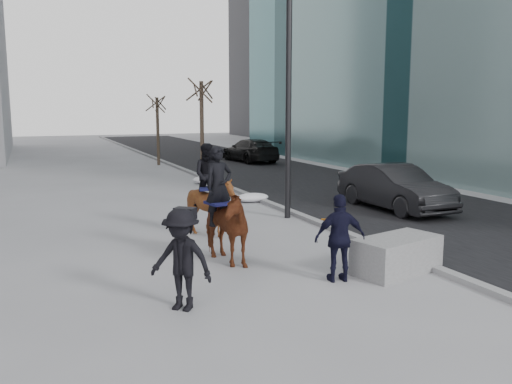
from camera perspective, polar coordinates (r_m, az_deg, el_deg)
name	(u,v)px	position (r m, az deg, el deg)	size (l,w,h in m)	color
ground	(278,269)	(11.71, 2.31, -8.12)	(120.00, 120.00, 0.00)	gray
road	(326,187)	(23.57, 7.38, 0.49)	(8.00, 90.00, 0.01)	black
curb	(240,192)	(21.84, -1.72, 0.04)	(0.25, 90.00, 0.12)	gray
planter	(397,255)	(11.75, 14.59, -6.43)	(1.89, 0.94, 0.76)	gray
car_near	(394,187)	(18.81, 14.37, 0.48)	(1.61, 4.63, 1.52)	black
car_far	(250,150)	(34.35, -0.63, 4.41)	(2.04, 5.02, 1.46)	black
tree_near	(202,128)	(24.29, -5.71, 6.76)	(1.20, 1.20, 5.07)	#3C2A23
tree_far	(158,128)	(32.84, -10.31, 6.67)	(1.20, 1.20, 4.45)	#33271E
mounted_left	(221,220)	(11.99, -3.71, -2.98)	(1.27, 2.13, 2.58)	#4A1C0E
mounted_right	(210,200)	(14.46, -4.84, -0.79)	(1.71, 1.82, 2.49)	#491B0E
feeder	(340,238)	(10.83, 8.83, -4.82)	(1.10, 0.96, 1.75)	black
camera_crew	(181,259)	(9.30, -7.86, -7.03)	(1.27, 1.25, 1.75)	black
lamppost	(289,54)	(16.71, 3.55, 14.28)	(0.25, 0.85, 9.09)	black
snow_piles	(223,186)	(22.78, -3.47, 0.69)	(1.45, 6.08, 0.37)	white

